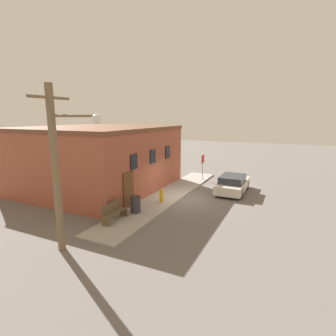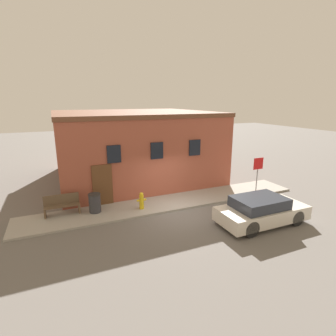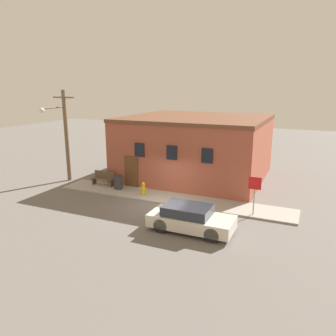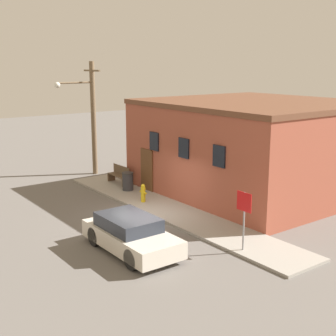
{
  "view_description": "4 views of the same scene",
  "coord_description": "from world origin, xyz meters",
  "px_view_note": "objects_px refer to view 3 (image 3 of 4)",
  "views": [
    {
      "loc": [
        -15.42,
        -6.2,
        5.31
      ],
      "look_at": [
        -0.09,
        1.06,
        1.95
      ],
      "focal_mm": 28.0,
      "sensor_mm": 36.0,
      "label": 1
    },
    {
      "loc": [
        -5.26,
        -10.78,
        5.3
      ],
      "look_at": [
        -0.09,
        1.06,
        1.95
      ],
      "focal_mm": 28.0,
      "sensor_mm": 36.0,
      "label": 2
    },
    {
      "loc": [
        7.72,
        -16.35,
        6.71
      ],
      "look_at": [
        -0.09,
        1.06,
        1.95
      ],
      "focal_mm": 35.0,
      "sensor_mm": 36.0,
      "label": 3
    },
    {
      "loc": [
        15.78,
        -10.73,
        6.42
      ],
      "look_at": [
        -0.09,
        1.06,
        1.95
      ],
      "focal_mm": 50.0,
      "sensor_mm": 36.0,
      "label": 4
    }
  ],
  "objects_px": {
    "fire_hydrant": "(143,189)",
    "trash_bin": "(118,182)",
    "bench": "(103,178)",
    "stop_sign": "(255,189)",
    "parked_car": "(190,218)",
    "utility_pole": "(65,133)"
  },
  "relations": [
    {
      "from": "bench",
      "to": "trash_bin",
      "type": "bearing_deg",
      "value": -14.19
    },
    {
      "from": "stop_sign",
      "to": "parked_car",
      "type": "height_order",
      "value": "stop_sign"
    },
    {
      "from": "bench",
      "to": "parked_car",
      "type": "bearing_deg",
      "value": -28.35
    },
    {
      "from": "fire_hydrant",
      "to": "trash_bin",
      "type": "xyz_separation_m",
      "value": [
        -2.16,
        0.51,
        0.04
      ]
    },
    {
      "from": "stop_sign",
      "to": "fire_hydrant",
      "type": "bearing_deg",
      "value": 176.48
    },
    {
      "from": "stop_sign",
      "to": "bench",
      "type": "xyz_separation_m",
      "value": [
        -10.43,
        1.3,
        -0.99
      ]
    },
    {
      "from": "fire_hydrant",
      "to": "trash_bin",
      "type": "bearing_deg",
      "value": 166.73
    },
    {
      "from": "fire_hydrant",
      "to": "stop_sign",
      "type": "distance_m",
      "value": 6.91
    },
    {
      "from": "bench",
      "to": "utility_pole",
      "type": "bearing_deg",
      "value": 178.47
    },
    {
      "from": "bench",
      "to": "utility_pole",
      "type": "relative_size",
      "value": 0.24
    },
    {
      "from": "stop_sign",
      "to": "parked_car",
      "type": "xyz_separation_m",
      "value": [
        -2.43,
        -3.02,
        -0.93
      ]
    },
    {
      "from": "bench",
      "to": "stop_sign",
      "type": "bearing_deg",
      "value": -7.08
    },
    {
      "from": "trash_bin",
      "to": "utility_pole",
      "type": "bearing_deg",
      "value": 174.43
    },
    {
      "from": "trash_bin",
      "to": "parked_car",
      "type": "xyz_separation_m",
      "value": [
        6.55,
        -3.95,
        0.05
      ]
    },
    {
      "from": "fire_hydrant",
      "to": "utility_pole",
      "type": "relative_size",
      "value": 0.13
    },
    {
      "from": "trash_bin",
      "to": "parked_car",
      "type": "bearing_deg",
      "value": -31.08
    },
    {
      "from": "fire_hydrant",
      "to": "bench",
      "type": "height_order",
      "value": "bench"
    },
    {
      "from": "fire_hydrant",
      "to": "utility_pole",
      "type": "xyz_separation_m",
      "value": [
        -6.78,
        0.96,
        2.98
      ]
    },
    {
      "from": "utility_pole",
      "to": "parked_car",
      "type": "xyz_separation_m",
      "value": [
        11.16,
        -4.4,
        -2.89
      ]
    },
    {
      "from": "stop_sign",
      "to": "parked_car",
      "type": "relative_size",
      "value": 0.51
    },
    {
      "from": "stop_sign",
      "to": "trash_bin",
      "type": "xyz_separation_m",
      "value": [
        -8.98,
        0.93,
        -0.98
      ]
    },
    {
      "from": "stop_sign",
      "to": "bench",
      "type": "relative_size",
      "value": 1.31
    }
  ]
}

